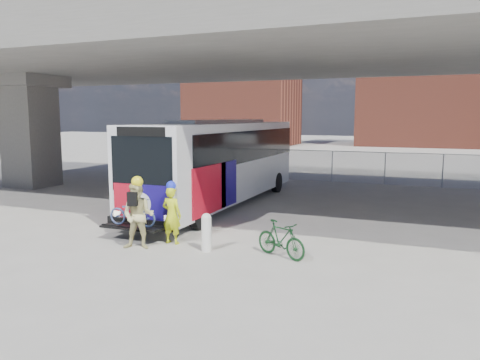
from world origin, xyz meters
The scene contains 9 objects.
ground centered at (0.00, 0.00, 0.00)m, with size 160.00×160.00×0.00m, color #9E9991.
bus centered at (-2.00, 2.94, 2.11)m, with size 2.67×12.90×3.69m.
overpass centered at (0.00, 4.00, 6.54)m, with size 40.00×16.00×7.95m.
chainlink_fence centered at (0.00, 12.00, 1.42)m, with size 30.00×0.06×30.00m.
brick_buildings centered at (1.23, 48.23, 5.42)m, with size 54.00×22.00×12.00m.
bollard centered at (0.57, -3.73, 0.59)m, with size 0.29×0.29×1.10m.
cyclist_hivis centered at (-0.77, -3.39, 0.92)m, with size 0.65×0.44×1.92m.
cyclist_tan centered at (-1.36, -4.27, 1.01)m, with size 1.13×0.99×2.14m.
bike_parked centered at (2.71, -3.50, 0.51)m, with size 0.48×1.68×1.01m, color #12381A.
Camera 1 is at (6.40, -15.38, 3.82)m, focal length 35.00 mm.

